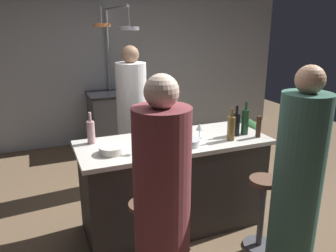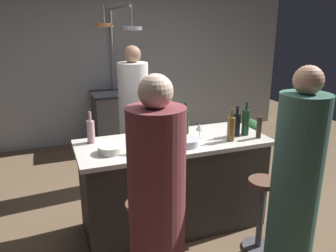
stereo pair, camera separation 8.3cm
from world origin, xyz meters
TOP-DOWN VIEW (x-y plane):
  - ground_plane at (0.00, 0.00)m, footprint 9.00×9.00m
  - back_wall at (0.00, 2.85)m, footprint 6.40×0.16m
  - kitchen_island at (0.00, 0.00)m, footprint 1.80×0.72m
  - stove_range at (0.00, 2.45)m, footprint 0.80×0.64m
  - chef at (-0.10, 1.07)m, footprint 0.36×0.36m
  - bar_stool_left at (-0.49, -0.62)m, footprint 0.28×0.28m
  - guest_left at (-0.50, -0.99)m, footprint 0.36×0.36m
  - bar_stool_right at (0.58, -0.62)m, footprint 0.28×0.28m
  - guest_right at (0.58, -0.99)m, footprint 0.36×0.36m
  - overhead_pot_rack at (-0.04, 2.08)m, footprint 0.59×1.29m
  - potted_plant at (1.87, 1.49)m, footprint 0.36×0.36m
  - cutting_board at (-0.09, 0.08)m, footprint 0.32×0.22m
  - pepper_mill at (0.79, -0.21)m, footprint 0.05×0.05m
  - wine_bottle_rose at (-0.73, 0.22)m, footprint 0.07×0.07m
  - wine_bottle_red at (0.19, 0.16)m, footprint 0.07×0.07m
  - wine_bottle_amber at (0.50, -0.18)m, footprint 0.07×0.07m
  - wine_bottle_green at (0.72, -0.09)m, footprint 0.07×0.07m
  - wine_bottle_dark at (0.62, -0.08)m, footprint 0.07×0.07m
  - wine_glass_near_right_guest at (0.25, -0.02)m, footprint 0.07×0.07m
  - wine_glass_by_chef at (-0.43, -0.18)m, footprint 0.07×0.07m
  - mixing_bowl_steel at (0.06, -0.17)m, footprint 0.21×0.21m
  - mixing_bowl_ceramic at (-0.62, -0.10)m, footprint 0.21×0.21m

SIDE VIEW (x-z plane):
  - ground_plane at x=0.00m, z-range 0.00..0.00m
  - potted_plant at x=1.87m, z-range 0.04..0.56m
  - bar_stool_left at x=-0.49m, z-range 0.04..0.72m
  - bar_stool_right at x=0.58m, z-range 0.04..0.72m
  - stove_range at x=0.00m, z-range 0.00..0.89m
  - kitchen_island at x=0.00m, z-range 0.00..0.90m
  - guest_right at x=0.58m, z-range -0.06..1.63m
  - guest_left at x=-0.50m, z-range -0.06..1.63m
  - chef at x=-0.10m, z-range -0.06..1.65m
  - cutting_board at x=-0.09m, z-range 0.90..0.92m
  - mixing_bowl_steel at x=0.06m, z-range 0.90..0.96m
  - mixing_bowl_ceramic at x=-0.62m, z-range 0.90..0.96m
  - pepper_mill at x=0.79m, z-range 0.90..1.11m
  - wine_glass_near_right_guest at x=0.25m, z-range 0.93..1.08m
  - wine_glass_by_chef at x=-0.43m, z-range 0.93..1.08m
  - wine_bottle_rose at x=-0.73m, z-range 0.86..1.16m
  - wine_bottle_dark at x=0.62m, z-range 0.86..1.16m
  - wine_bottle_amber at x=0.50m, z-range 0.86..1.17m
  - wine_bottle_red at x=0.19m, z-range 0.86..1.18m
  - wine_bottle_green at x=0.72m, z-range 0.86..1.20m
  - back_wall at x=0.00m, z-range 0.00..2.60m
  - overhead_pot_rack at x=-0.04m, z-range 0.54..2.71m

